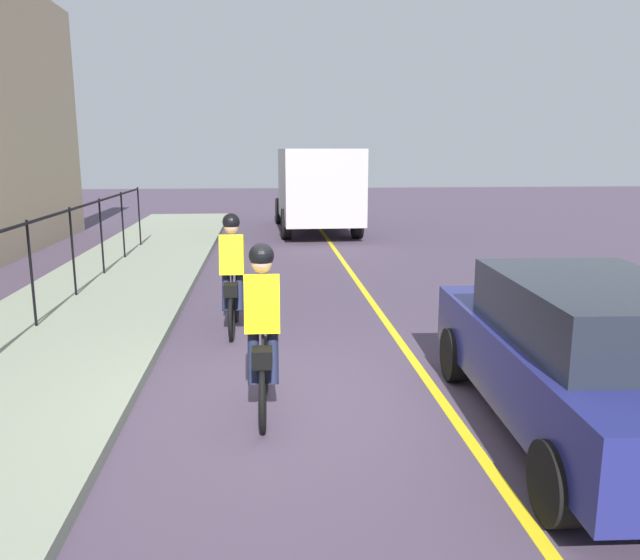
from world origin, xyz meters
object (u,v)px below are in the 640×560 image
(cyclist_lead, at_px, (232,274))
(box_truck_background, at_px, (316,186))
(cyclist_follow, at_px, (263,331))
(patrol_sedan, at_px, (586,355))

(cyclist_lead, relative_size, box_truck_background, 0.27)
(box_truck_background, bearing_deg, cyclist_lead, 168.16)
(cyclist_follow, distance_m, patrol_sedan, 3.19)
(cyclist_lead, distance_m, cyclist_follow, 3.12)
(cyclist_follow, relative_size, patrol_sedan, 0.41)
(cyclist_lead, xyz_separation_m, box_truck_background, (12.04, -2.24, 0.64))
(cyclist_lead, height_order, box_truck_background, box_truck_background)
(cyclist_lead, xyz_separation_m, cyclist_follow, (-3.09, -0.46, 0.00))
(patrol_sedan, bearing_deg, cyclist_lead, 44.90)
(cyclist_follow, bearing_deg, patrol_sedan, -103.32)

